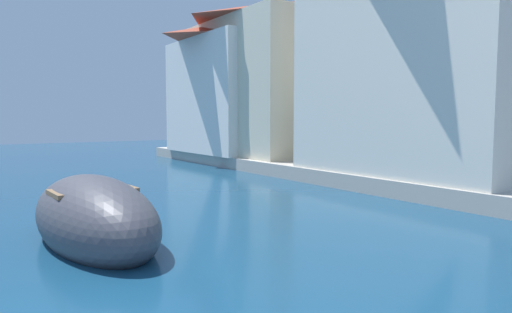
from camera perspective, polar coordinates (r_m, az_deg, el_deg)
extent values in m
cube|color=#ADA89E|center=(16.37, 19.82, -2.42)|extent=(6.00, 32.00, 0.50)
ellipsoid|color=#3F3F47|center=(8.76, -19.44, -7.34)|extent=(1.97, 4.28, 1.57)
cube|color=brown|center=(8.66, -19.54, -4.04)|extent=(1.44, 0.92, 0.08)
cube|color=silver|center=(16.14, 21.38, 11.62)|extent=(5.82, 7.21, 7.47)
cube|color=beige|center=(22.77, 1.41, 8.36)|extent=(5.43, 8.08, 6.27)
pyramid|color=#9E422D|center=(23.28, 1.43, 17.31)|extent=(5.76, 8.57, 0.98)
cube|color=white|center=(24.16, -0.94, 7.38)|extent=(6.35, 6.67, 5.62)
pyramid|color=#9E422D|center=(24.54, -0.95, 15.29)|extent=(6.73, 7.07, 1.14)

